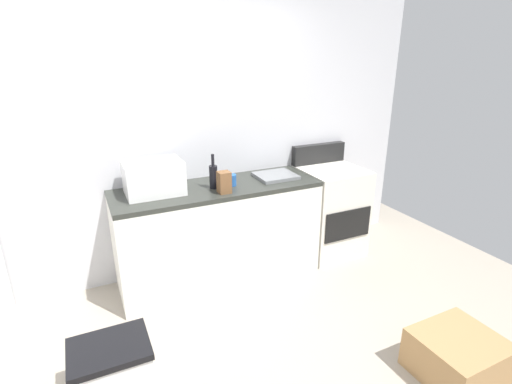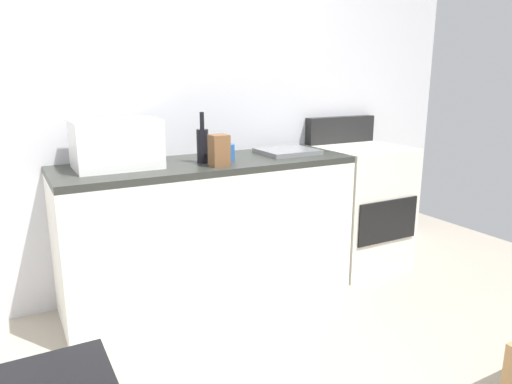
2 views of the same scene
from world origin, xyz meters
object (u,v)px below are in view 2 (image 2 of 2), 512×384
microwave (116,144)px  knife_block (219,150)px  wine_bottle (203,144)px  coffee_mug (228,152)px  stove_oven (359,204)px

microwave → knife_block: (0.53, -0.23, -0.05)m
wine_bottle → coffee_mug: wine_bottle is taller
stove_oven → coffee_mug: (-1.10, -0.04, 0.48)m
wine_bottle → microwave: bearing=169.7°
microwave → wine_bottle: size_ratio=1.53×
coffee_mug → knife_block: knife_block is taller
microwave → knife_block: size_ratio=2.56×
stove_oven → microwave: bearing=178.6°
coffee_mug → wine_bottle: bearing=-179.9°
wine_bottle → coffee_mug: size_ratio=3.00×
knife_block → stove_oven: bearing=8.7°
wine_bottle → knife_block: size_ratio=1.67×
knife_block → coffee_mug: bearing=49.0°
stove_oven → coffee_mug: bearing=-177.7°
wine_bottle → coffee_mug: 0.18m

